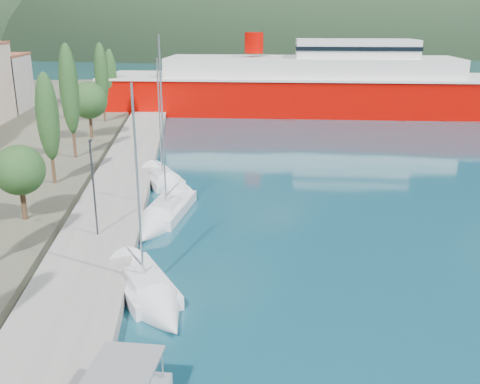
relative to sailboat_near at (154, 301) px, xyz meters
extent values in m
plane|color=#134656|center=(5.04, 113.52, -0.32)|extent=(1400.00, 1400.00, 0.00)
cube|color=gray|center=(-3.96, 19.52, 0.08)|extent=(5.00, 88.00, 0.80)
cylinder|color=#47301E|center=(-9.39, 11.55, 1.44)|extent=(0.36, 0.36, 2.12)
sphere|color=#24481E|center=(-9.39, 11.55, 3.86)|extent=(3.39, 3.39, 3.39)
cylinder|color=#47301E|center=(-9.39, 20.13, 1.39)|extent=(0.30, 0.30, 2.01)
ellipsoid|color=#24481E|center=(-9.39, 20.13, 5.97)|extent=(1.80, 1.80, 7.14)
cylinder|color=#47301E|center=(-9.39, 28.94, 1.60)|extent=(0.30, 0.30, 2.43)
ellipsoid|color=#24481E|center=(-9.39, 28.94, 7.11)|extent=(1.80, 1.80, 8.61)
cylinder|color=#47301E|center=(-9.39, 38.47, 1.70)|extent=(0.36, 0.36, 2.63)
sphere|color=#24481E|center=(-9.39, 38.47, 4.70)|extent=(4.21, 4.21, 4.21)
cylinder|color=#47301E|center=(-9.39, 48.95, 1.51)|extent=(0.30, 0.30, 2.26)
ellipsoid|color=#24481E|center=(-9.39, 48.95, 6.66)|extent=(1.80, 1.80, 8.03)
cylinder|color=#47301E|center=(-9.39, 57.19, 1.38)|extent=(0.30, 0.30, 2.00)
ellipsoid|color=#24481E|center=(-9.39, 57.19, 5.92)|extent=(1.80, 1.80, 7.09)
cylinder|color=#2D2D33|center=(-3.96, 8.01, 3.48)|extent=(0.12, 0.12, 6.00)
cube|color=#2D2D33|center=(-3.96, 8.26, 6.48)|extent=(0.15, 0.50, 0.12)
cylinder|color=#2D2D33|center=(-3.96, 33.31, 3.48)|extent=(0.12, 0.12, 6.00)
cube|color=#2D2D33|center=(-3.96, 33.56, 6.48)|extent=(0.15, 0.50, 0.12)
cube|color=slate|center=(-0.43, -8.30, 2.19)|extent=(2.77, 3.09, 0.10)
cube|color=silver|center=(-0.76, 1.88, -0.05)|extent=(4.54, 6.51, 0.96)
cube|color=silver|center=(-0.61, 1.50, 0.59)|extent=(2.27, 2.79, 0.38)
cylinder|color=silver|center=(-0.61, 1.50, 5.52)|extent=(0.12, 0.12, 10.18)
cone|color=silver|center=(0.69, -1.70, -0.05)|extent=(3.34, 3.53, 2.47)
cube|color=silver|center=(0.27, 13.61, -0.04)|extent=(4.28, 7.41, 0.99)
cube|color=silver|center=(0.14, 13.16, 0.61)|extent=(2.20, 3.10, 0.38)
cylinder|color=silver|center=(0.14, 13.16, 6.48)|extent=(0.12, 0.12, 12.07)
cone|color=silver|center=(-0.91, 9.29, -0.04)|extent=(3.30, 3.81, 2.52)
cube|color=silver|center=(-0.63, 21.68, -0.04)|extent=(4.35, 6.36, 1.00)
cube|color=silver|center=(-0.50, 21.32, 0.63)|extent=(2.22, 2.71, 0.39)
cylinder|color=silver|center=(-0.50, 21.32, 5.47)|extent=(0.12, 0.12, 10.01)
cone|color=silver|center=(0.61, 18.16, -0.04)|extent=(3.32, 3.42, 2.56)
cube|color=#B60500|center=(20.64, 57.94, 2.08)|extent=(64.49, 23.56, 6.10)
cube|color=silver|center=(20.64, 57.94, 5.13)|extent=(64.99, 24.02, 0.33)
cube|color=silver|center=(20.64, 57.94, 6.44)|extent=(44.80, 18.06, 3.27)
cube|color=silver|center=(27.08, 56.83, 9.38)|extent=(18.81, 10.98, 2.61)
cylinder|color=#B60500|center=(12.05, 59.41, 10.14)|extent=(2.83, 2.83, 3.05)
camera|label=1|loc=(2.07, -24.03, 13.38)|focal=40.00mm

